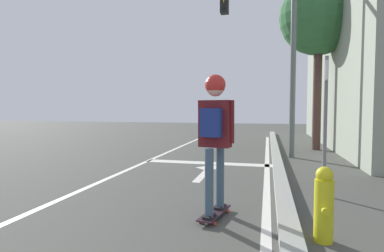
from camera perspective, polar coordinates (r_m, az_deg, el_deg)
lane_line_center at (r=6.78m, az=-14.56°, el=-9.04°), size 0.12×20.00×0.01m
lane_line_curbside at (r=5.99m, az=13.65°, el=-10.65°), size 0.12×20.00×0.01m
stop_bar at (r=8.16m, az=2.97°, el=-6.85°), size 3.32×0.40×0.01m
lane_arrow_stem at (r=6.73m, az=2.02°, el=-9.03°), size 0.16×1.40×0.01m
lane_arrow_head at (r=7.54m, az=3.35°, el=-7.68°), size 0.71×0.71×0.01m
curb_strip at (r=5.98m, az=16.09°, el=-10.05°), size 0.24×24.00×0.14m
skateboard at (r=4.23m, az=4.23°, el=-15.73°), size 0.35×0.79×0.07m
skater at (r=3.99m, az=4.22°, el=0.36°), size 0.49×0.65×1.80m
traffic_signal_mast at (r=9.63m, az=12.99°, el=15.93°), size 4.07×0.34×5.26m
street_sign_post at (r=5.45m, az=23.45°, el=3.54°), size 0.11×0.44×2.28m
fire_hydrant at (r=3.69m, az=23.18°, el=-13.20°), size 0.20×0.30×0.82m
roadside_tree at (r=11.91m, az=22.40°, el=18.05°), size 2.62×2.62×5.88m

